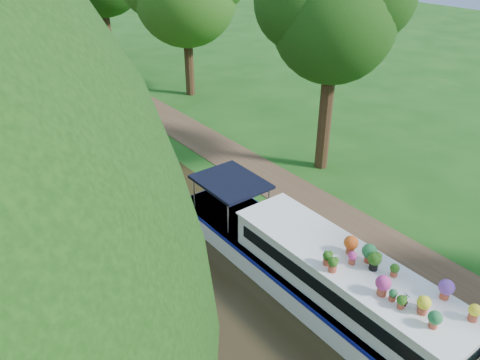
% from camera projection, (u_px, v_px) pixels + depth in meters
% --- Properties ---
extents(ground, '(100.00, 100.00, 0.00)m').
position_uv_depth(ground, '(306.00, 226.00, 16.75)').
color(ground, '#154812').
rests_on(ground, ground).
extents(canal_water, '(10.00, 100.00, 0.02)m').
position_uv_depth(canal_water, '(158.00, 297.00, 13.56)').
color(canal_water, black).
rests_on(canal_water, ground).
extents(towpath, '(2.20, 100.00, 0.03)m').
position_uv_depth(towpath, '(330.00, 215.00, 17.38)').
color(towpath, '#493322').
rests_on(towpath, ground).
extents(plant_boat, '(2.29, 13.52, 2.27)m').
position_uv_depth(plant_boat, '(344.00, 290.00, 12.60)').
color(plant_boat, white).
rests_on(plant_boat, canal_water).
extents(tree_near_overhang, '(5.52, 5.28, 8.99)m').
position_uv_depth(tree_near_overhang, '(333.00, 11.00, 17.69)').
color(tree_near_overhang, black).
rests_on(tree_near_overhang, ground).
extents(second_boat, '(2.97, 7.25, 1.35)m').
position_uv_depth(second_boat, '(54.00, 92.00, 28.20)').
color(second_boat, black).
rests_on(second_boat, canal_water).
extents(pedestrian_pink, '(0.63, 0.42, 1.69)m').
position_uv_depth(pedestrian_pink, '(105.00, 69.00, 31.39)').
color(pedestrian_pink, '#C45175').
rests_on(pedestrian_pink, towpath).
extents(verge_plant, '(0.43, 0.40, 0.39)m').
position_uv_depth(verge_plant, '(226.00, 169.00, 20.16)').
color(verge_plant, '#346C20').
rests_on(verge_plant, ground).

